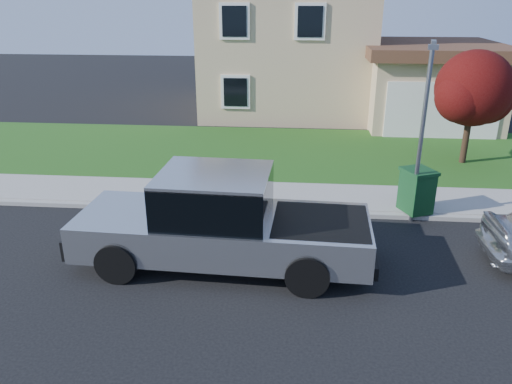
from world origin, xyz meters
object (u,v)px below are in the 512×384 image
woman (192,199)px  street_lamp (423,124)px  pickup_truck (222,223)px  trash_bin (417,190)px  ornamental_tree (474,92)px

woman → street_lamp: (5.67, 1.20, 1.74)m
pickup_truck → trash_bin: (4.86, 3.02, -0.25)m
ornamental_tree → street_lamp: 5.79m
ornamental_tree → woman: bearing=-143.6°
woman → trash_bin: woman is taller
trash_bin → street_lamp: street_lamp is taller
ornamental_tree → trash_bin: (-2.67, -4.66, -1.84)m
woman → street_lamp: bearing=-151.1°
woman → street_lamp: 6.05m
pickup_truck → woman: bearing=126.3°
pickup_truck → ornamental_tree: (7.53, 7.68, 1.58)m
woman → trash_bin: (5.82, 1.60, -0.18)m
pickup_truck → trash_bin: bearing=34.2°
pickup_truck → woman: pickup_truck is taller
pickup_truck → ornamental_tree: ornamental_tree is taller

